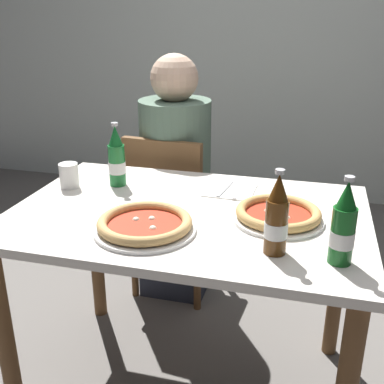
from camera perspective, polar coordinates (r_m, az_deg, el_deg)
name	(u,v)px	position (r m, az deg, el deg)	size (l,w,h in m)	color
ground_plane	(189,383)	(2.02, -0.39, -22.22)	(8.00, 8.00, 0.00)	slate
back_wall_tiled	(269,23)	(3.63, 9.30, 19.69)	(7.00, 0.10, 2.60)	silver
dining_table_main	(188,241)	(1.64, -0.45, -5.96)	(1.20, 0.80, 0.75)	silver
chair_behind_table	(172,207)	(2.30, -2.47, -1.88)	(0.44, 0.44, 0.85)	brown
diner_seated	(176,185)	(2.31, -1.99, 0.91)	(0.34, 0.34, 1.21)	#2D3342
pizza_margherita_near	(278,215)	(1.54, 10.43, -2.76)	(0.30, 0.30, 0.04)	white
pizza_marinara_far	(145,225)	(1.45, -5.76, -3.96)	(0.32, 0.32, 0.04)	white
beer_bottle_left	(117,159)	(1.82, -9.16, 3.95)	(0.07, 0.07, 0.25)	#196B2D
beer_bottle_center	(277,219)	(1.31, 10.26, -3.23)	(0.07, 0.07, 0.25)	#512D0F
beer_bottle_right	(343,227)	(1.30, 17.93, -4.13)	(0.07, 0.07, 0.25)	#14591E
napkin_with_cutlery	(230,190)	(1.78, 4.70, 0.25)	(0.19, 0.19, 0.01)	white
paper_cup	(69,176)	(1.85, -14.74, 1.95)	(0.07, 0.07, 0.10)	white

